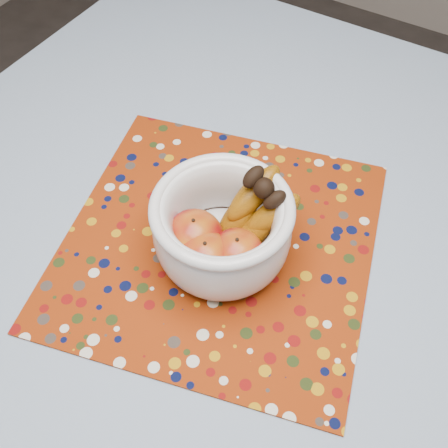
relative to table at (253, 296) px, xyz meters
name	(u,v)px	position (x,y,z in m)	size (l,w,h in m)	color
table	(253,296)	(0.00, 0.00, 0.00)	(1.20, 1.20, 0.75)	brown
tablecloth	(256,270)	(0.00, 0.00, 0.08)	(1.32, 1.32, 0.01)	slate
placemat	(219,242)	(-0.07, 0.01, 0.09)	(0.46, 0.46, 0.00)	maroon
fruit_bowl	(230,227)	(-0.05, 0.00, 0.16)	(0.22, 0.22, 0.15)	silver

